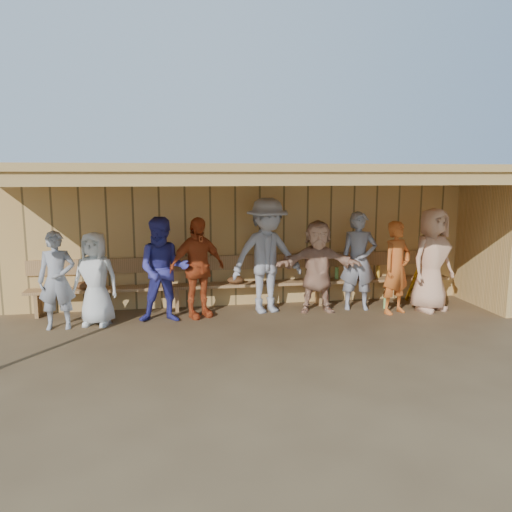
{
  "coord_description": "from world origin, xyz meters",
  "views": [
    {
      "loc": [
        -1.35,
        -7.58,
        2.37
      ],
      "look_at": [
        0.0,
        0.35,
        1.05
      ],
      "focal_mm": 35.0,
      "sensor_mm": 36.0,
      "label": 1
    }
  ],
  "objects": [
    {
      "name": "player_e",
      "position": [
        0.25,
        0.71,
        0.99
      ],
      "size": [
        1.41,
        1.01,
        1.98
      ],
      "primitive_type": "imported",
      "rotation": [
        0.0,
        0.0,
        0.23
      ],
      "color": "#9B9CA4",
      "rests_on": "ground"
    },
    {
      "name": "player_f",
      "position": [
        1.12,
        0.58,
        0.8
      ],
      "size": [
        1.53,
        0.66,
        1.6
      ],
      "primitive_type": "imported",
      "rotation": [
        0.0,
        0.0,
        -0.13
      ],
      "color": "tan",
      "rests_on": "ground"
    },
    {
      "name": "player_c",
      "position": [
        -1.5,
        0.42,
        0.85
      ],
      "size": [
        0.86,
        0.69,
        1.71
      ],
      "primitive_type": "imported",
      "rotation": [
        0.0,
        0.0,
        -0.05
      ],
      "color": "#373696",
      "rests_on": "ground"
    },
    {
      "name": "player_b",
      "position": [
        -2.56,
        0.43,
        0.75
      ],
      "size": [
        0.82,
        0.63,
        1.49
      ],
      "primitive_type": "imported",
      "rotation": [
        0.0,
        0.0,
        -0.24
      ],
      "color": "silver",
      "rests_on": "ground"
    },
    {
      "name": "player_extra",
      "position": [
        1.87,
        0.62,
        0.87
      ],
      "size": [
        0.7,
        0.53,
        1.73
      ],
      "primitive_type": "imported",
      "rotation": [
        0.0,
        0.0,
        -0.2
      ],
      "color": "gray",
      "rests_on": "ground"
    },
    {
      "name": "player_h",
      "position": [
        3.11,
        0.33,
        0.9
      ],
      "size": [
        1.02,
        0.84,
        1.8
      ],
      "primitive_type": "imported",
      "rotation": [
        0.0,
        0.0,
        0.35
      ],
      "color": "#DFA57D",
      "rests_on": "ground"
    },
    {
      "name": "player_g",
      "position": [
        2.42,
        0.26,
        0.79
      ],
      "size": [
        0.68,
        0.58,
        1.59
      ],
      "primitive_type": "imported",
      "rotation": [
        0.0,
        0.0,
        0.41
      ],
      "color": "#CD5D20",
      "rests_on": "ground"
    },
    {
      "name": "player_a",
      "position": [
        -3.11,
        0.31,
        0.76
      ],
      "size": [
        0.56,
        0.37,
        1.53
      ],
      "primitive_type": "imported",
      "rotation": [
        0.0,
        0.0,
        0.02
      ],
      "color": "#919499",
      "rests_on": "ground"
    },
    {
      "name": "dugout_structure",
      "position": [
        0.39,
        0.69,
        1.69
      ],
      "size": [
        8.8,
        3.2,
        2.5
      ],
      "color": "tan",
      "rests_on": "ground"
    },
    {
      "name": "dugout_equipment",
      "position": [
        -1.01,
        0.99,
        0.49
      ],
      "size": [
        6.67,
        0.62,
        0.8
      ],
      "color": "#C78D17",
      "rests_on": "ground"
    },
    {
      "name": "player_d",
      "position": [
        -0.95,
        0.6,
        0.84
      ],
      "size": [
        1.07,
        0.78,
        1.68
      ],
      "primitive_type": "imported",
      "rotation": [
        0.0,
        0.0,
        0.42
      ],
      "color": "#BC481E",
      "rests_on": "ground"
    },
    {
      "name": "ground",
      "position": [
        0.0,
        0.0,
        0.0
      ],
      "size": [
        90.0,
        90.0,
        0.0
      ],
      "primitive_type": "plane",
      "color": "brown",
      "rests_on": "ground"
    },
    {
      "name": "bench",
      "position": [
        0.0,
        1.12,
        0.53
      ],
      "size": [
        7.6,
        0.34,
        0.93
      ],
      "color": "#AB7C49",
      "rests_on": "ground"
    }
  ]
}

